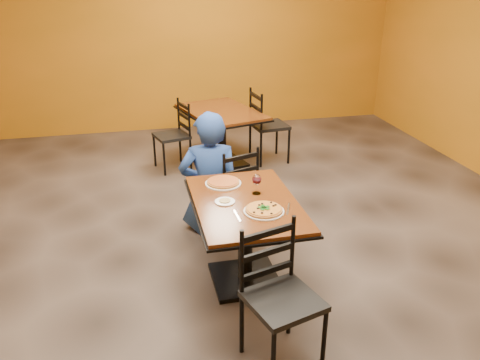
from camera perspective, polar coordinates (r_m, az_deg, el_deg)
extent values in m
cube|color=black|center=(4.65, -0.85, -8.20)|extent=(7.00, 8.00, 0.01)
cube|color=#B96C14|center=(7.97, -7.27, 16.49)|extent=(7.00, 0.01, 3.00)
cube|color=#5C330E|center=(3.87, 0.66, -2.71)|extent=(0.80, 1.20, 0.03)
cube|color=black|center=(3.88, 0.66, -3.04)|extent=(0.83, 1.23, 0.02)
cylinder|color=black|center=(4.05, 0.63, -7.36)|extent=(0.12, 0.12, 0.66)
cube|color=black|center=(4.23, 0.61, -11.43)|extent=(0.55, 0.55, 0.04)
cube|color=#5C330E|center=(6.42, -2.21, 8.00)|extent=(1.11, 1.40, 0.03)
cube|color=black|center=(6.42, -2.21, 7.78)|extent=(1.15, 1.43, 0.02)
cylinder|color=black|center=(6.52, -2.16, 4.91)|extent=(0.12, 0.12, 0.66)
cube|color=black|center=(6.64, -2.12, 2.05)|extent=(0.69, 0.69, 0.04)
imported|color=#1C429D|center=(4.80, -3.58, 0.98)|extent=(0.65, 0.47, 1.22)
cylinder|color=white|center=(3.70, 2.81, -3.66)|extent=(0.31, 0.31, 0.01)
cylinder|color=maroon|center=(3.70, 2.81, -3.44)|extent=(0.28, 0.28, 0.02)
cylinder|color=white|center=(4.17, -1.98, -0.40)|extent=(0.31, 0.31, 0.01)
cylinder|color=orange|center=(4.17, -1.99, -0.19)|extent=(0.28, 0.28, 0.02)
cylinder|color=white|center=(3.85, -1.78, -2.54)|extent=(0.16, 0.16, 0.01)
cylinder|color=tan|center=(3.85, -1.78, -2.42)|extent=(0.09, 0.09, 0.01)
cube|color=silver|center=(3.64, -0.34, -4.20)|extent=(0.02, 0.19, 0.00)
cube|color=silver|center=(3.76, 5.66, -3.36)|extent=(0.09, 0.20, 0.00)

